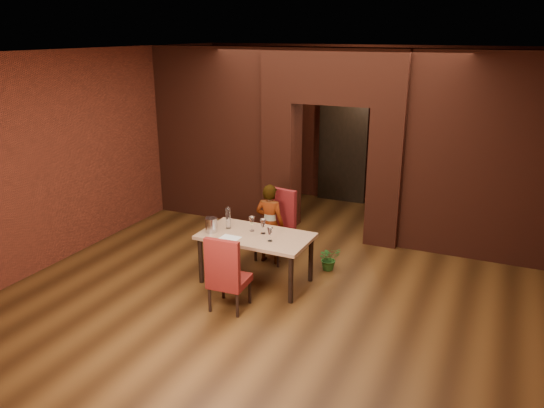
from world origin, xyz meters
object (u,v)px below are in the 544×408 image
Objects in this scene: dining_table at (256,258)px; person_seated at (270,224)px; chair_far at (274,226)px; chair_near at (229,272)px; wine_glass_b at (263,226)px; water_bottle at (228,217)px; potted_plant at (329,258)px; wine_bucket at (211,225)px; wine_glass_a at (252,224)px; wine_glass_c at (270,234)px.

person_seated is (-0.11, 0.72, 0.27)m from dining_table.
chair_near is (0.11, -1.65, -0.04)m from chair_far.
water_bottle is (-0.55, -0.00, 0.05)m from wine_glass_b.
potted_plant is at bearing 44.72° from wine_glass_b.
chair_near reaches higher than wine_bucket.
chair_near is 4.89× the size of wine_bucket.
dining_table is 0.50m from wine_glass_a.
wine_glass_a is 0.37m from water_bottle.
person_seated reaches higher than wine_glass_a.
wine_glass_c is 0.79m from water_bottle.
wine_glass_b is 0.55m from water_bottle.
dining_table is 1.18m from potted_plant.
wine_glass_a is 1.02× the size of wine_bucket.
wine_glass_a is 0.19m from wine_glass_b.
potted_plant is at bearing 8.58° from chair_far.
wine_bucket is at bearing -108.57° from chair_far.
chair_far is 3.00× the size of potted_plant.
potted_plant is (0.92, -0.01, -0.37)m from chair_far.
wine_glass_b is at bearing -9.30° from wine_glass_a.
chair_far is 0.99m from potted_plant.
wine_glass_a is (-0.02, -0.72, 0.28)m from chair_far.
chair_near is 1.85m from potted_plant.
chair_near is 3.17× the size of water_bottle.
wine_glass_b is at bearing 0.50° from water_bottle.
wine_glass_b is at bearing 19.32° from wine_bucket.
potted_plant is at bearing 45.70° from dining_table.
chair_far is 5.13× the size of wine_glass_b.
chair_far reaches higher than dining_table.
chair_far reaches higher than wine_glass_b.
chair_far is 0.92m from water_bottle.
wine_glass_b is (0.19, -0.03, 0.00)m from wine_glass_a.
wine_glass_c is at bearing -31.67° from wine_glass_a.
wine_bucket is 0.65× the size of water_bottle.
person_seated is at bearing -88.25° from chair_near.
wine_bucket is at bearing -121.02° from water_bottle.
water_bottle is (-0.47, 0.07, 0.53)m from dining_table.
dining_table is 4.20× the size of potted_plant.
dining_table is at bearing -135.49° from wine_glass_b.
wine_glass_c is (0.26, 0.68, 0.32)m from chair_near.
person_seated is 1.05m from potted_plant.
wine_glass_b is (0.08, 0.08, 0.47)m from dining_table.
wine_glass_b is (0.17, -0.76, 0.28)m from chair_far.
potted_plant is (0.54, 0.96, -0.64)m from wine_glass_c.
person_seated is at bearing 106.50° from wine_glass_b.
wine_glass_c is (0.28, -0.14, 0.46)m from dining_table.
person_seated reaches higher than chair_far.
chair_far is 1.07m from wine_glass_c.
dining_table is 7.28× the size of wine_glass_a.
potted_plant is at bearing -119.50° from chair_near.
wine_glass_a is at bearing -142.87° from potted_plant.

